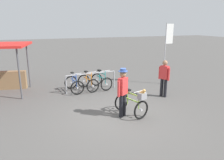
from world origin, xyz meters
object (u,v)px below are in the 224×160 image
Objects in this scene: racked_bike_blue at (74,84)px; person_with_featured_bike at (123,91)px; pedestrian_with_backpack at (164,76)px; racked_bike_teal at (101,81)px; banner_flag at (168,42)px; racked_bike_orange at (88,83)px; featured_bicycle at (133,102)px.

racked_bike_blue is 3.57m from person_with_featured_bike.
person_with_featured_bike is at bearing -153.51° from pedestrian_with_backpack.
banner_flag is at bearing -7.24° from racked_bike_teal.
racked_bike_teal is (0.70, 0.05, 0.00)m from racked_bike_orange.
racked_bike_orange is 0.70× the size of person_with_featured_bike.
pedestrian_with_backpack is at bearing -44.85° from racked_bike_teal.
racked_bike_orange is 0.70m from racked_bike_teal.
racked_bike_orange and racked_bike_teal have the same top height.
pedestrian_with_backpack is (2.16, 1.34, 0.45)m from featured_bicycle.
racked_bike_orange is at bearing 4.03° from racked_bike_blue.
racked_bike_teal is at bearing 84.25° from person_with_featured_bike.
person_with_featured_bike is at bearing -72.69° from racked_bike_blue.
racked_bike_orange is 0.73× the size of pedestrian_with_backpack.
pedestrian_with_backpack reaches higher than racked_bike_blue.
racked_bike_blue is 3.72m from featured_bicycle.
racked_bike_orange is at bearing 101.97° from featured_bicycle.
banner_flag is (3.49, -0.44, 1.86)m from racked_bike_teal.
featured_bicycle is 0.39× the size of banner_flag.
pedestrian_with_backpack reaches higher than racked_bike_teal.
banner_flag reaches higher than racked_bike_blue.
racked_bike_orange is 3.65m from pedestrian_with_backpack.
racked_bike_blue is at bearing -175.97° from racked_bike_orange.
person_with_featured_bike is 0.54× the size of banner_flag.
banner_flag is (1.29, 1.75, 1.29)m from pedestrian_with_backpack.
pedestrian_with_backpack is at bearing -30.17° from racked_bike_blue.
racked_bike_blue is at bearing 175.95° from banner_flag.
racked_bike_blue and racked_bike_orange have the same top height.
racked_bike_teal is 0.74× the size of pedestrian_with_backpack.
banner_flag is (4.19, -0.40, 1.86)m from racked_bike_orange.
racked_bike_orange is 4.60m from banner_flag.
person_with_featured_bike reaches higher than featured_bicycle.
racked_bike_orange is 0.37× the size of banner_flag.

